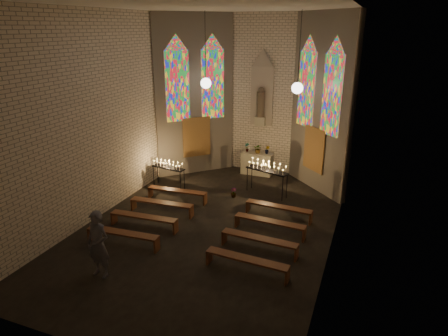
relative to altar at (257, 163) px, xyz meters
The scene contains 18 objects.
floor 5.47m from the altar, 90.00° to the right, with size 12.00×12.00×0.00m, color black.
room 3.83m from the altar, 90.00° to the right, with size 8.22×12.43×7.00m.
altar is the anchor object (origin of this frame).
flower_vase_left 0.87m from the altar, behind, with size 0.22×0.15×0.41m, color #4C723F.
flower_vase_center 0.72m from the altar, 39.49° to the right, with size 0.39×0.34×0.43m, color #4C723F.
flower_vase_right 0.83m from the altar, ahead, with size 0.21×0.17×0.39m, color #4C723F.
aisle_flower_pot 2.93m from the altar, 91.65° to the right, with size 0.21×0.21×0.38m, color #4C723F.
votive_stand_left 4.18m from the altar, 136.17° to the right, with size 1.52×0.57×1.09m.
votive_stand_right 2.47m from the altar, 63.98° to the right, with size 1.82×0.92×1.30m.
pew_left_0 4.50m from the altar, 116.60° to the right, with size 2.38×0.48×0.45m.
pew_right_0 4.50m from the altar, 63.40° to the right, with size 2.38×0.48×0.45m.
pew_left_1 5.60m from the altar, 111.09° to the right, with size 2.38×0.48×0.45m.
pew_right_1 5.60m from the altar, 68.91° to the right, with size 2.38×0.48×0.45m.
pew_left_2 6.73m from the altar, 107.41° to the right, with size 2.38×0.48×0.45m.
pew_right_2 6.73m from the altar, 72.59° to the right, with size 2.38×0.48×0.45m.
pew_left_3 7.88m from the altar, 104.80° to the right, with size 2.38×0.48×0.45m.
pew_right_3 7.88m from the altar, 75.20° to the right, with size 2.38×0.48×0.45m.
visitor 9.33m from the altar, 100.22° to the right, with size 0.69×0.45×1.90m, color #4B4A54.
Camera 1 is at (4.85, -11.18, 6.43)m, focal length 32.00 mm.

